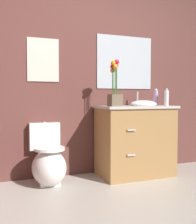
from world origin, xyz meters
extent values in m
cube|color=brown|center=(0.20, 1.63, 1.25)|extent=(4.04, 0.05, 2.50)
ellipsoid|color=white|center=(-0.66, 1.29, 0.20)|extent=(0.38, 0.48, 0.40)
cube|color=white|center=(-0.66, 1.34, 0.09)|extent=(0.22, 0.26, 0.18)
cube|color=white|center=(-0.66, 1.57, 0.52)|extent=(0.36, 0.13, 0.32)
cylinder|color=white|center=(-0.66, 1.27, 0.42)|extent=(0.34, 0.34, 0.03)
cylinder|color=#B7B7BC|center=(-0.66, 1.57, 0.68)|extent=(0.04, 0.04, 0.02)
cube|color=#9E7242|center=(0.43, 1.31, 0.42)|extent=(0.90, 0.52, 0.85)
cube|color=#BCB7B2|center=(0.43, 1.31, 0.86)|extent=(0.94, 0.56, 0.03)
ellipsoid|color=white|center=(0.55, 1.31, 0.90)|extent=(0.36, 0.26, 0.10)
cylinder|color=#B7B7BC|center=(0.55, 1.47, 0.97)|extent=(0.02, 0.02, 0.18)
cube|color=#B7B7BC|center=(0.23, 1.03, 0.61)|extent=(0.10, 0.02, 0.02)
cube|color=#B7B7BC|center=(0.23, 1.03, 0.32)|extent=(0.10, 0.02, 0.02)
cube|color=brown|center=(0.12, 1.23, 0.95)|extent=(0.14, 0.14, 0.14)
cylinder|color=#386B2D|center=(0.14, 1.24, 1.19)|extent=(0.01, 0.01, 0.34)
sphere|color=#E01E51|center=(0.14, 1.24, 1.36)|extent=(0.06, 0.06, 0.06)
cylinder|color=#386B2D|center=(0.14, 1.26, 1.18)|extent=(0.01, 0.01, 0.33)
sphere|color=orange|center=(0.14, 1.26, 1.35)|extent=(0.06, 0.06, 0.06)
cylinder|color=#386B2D|center=(0.11, 1.27, 1.16)|extent=(0.01, 0.01, 0.28)
sphere|color=orange|center=(0.11, 1.27, 1.30)|extent=(0.06, 0.06, 0.06)
cylinder|color=#386B2D|center=(0.10, 1.25, 1.18)|extent=(0.01, 0.01, 0.33)
sphere|color=#E01E51|center=(0.10, 1.25, 1.35)|extent=(0.06, 0.06, 0.06)
cylinder|color=#386B2D|center=(0.09, 1.22, 1.20)|extent=(0.01, 0.01, 0.36)
sphere|color=orange|center=(0.09, 1.22, 1.38)|extent=(0.06, 0.06, 0.06)
cylinder|color=#386B2D|center=(0.11, 1.20, 1.18)|extent=(0.01, 0.01, 0.33)
sphere|color=orange|center=(0.11, 1.20, 1.34)|extent=(0.06, 0.06, 0.06)
cylinder|color=#386B2D|center=(0.14, 1.22, 1.21)|extent=(0.01, 0.01, 0.38)
sphere|color=#E01E51|center=(0.14, 1.22, 1.40)|extent=(0.06, 0.06, 0.06)
cylinder|color=white|center=(0.80, 1.16, 0.97)|extent=(0.05, 0.05, 0.19)
cylinder|color=#B7B7BC|center=(0.80, 1.16, 1.08)|extent=(0.03, 0.03, 0.02)
cylinder|color=#B28CBF|center=(0.73, 1.31, 0.98)|extent=(0.06, 0.06, 0.19)
cylinder|color=silver|center=(0.73, 1.31, 1.08)|extent=(0.03, 0.03, 0.02)
cube|color=beige|center=(-0.66, 1.60, 1.43)|extent=(0.38, 0.01, 0.52)
cube|color=#B2BCC6|center=(0.43, 1.60, 1.45)|extent=(0.80, 0.01, 0.70)
camera|label=1|loc=(-1.25, -1.73, 0.97)|focal=44.14mm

